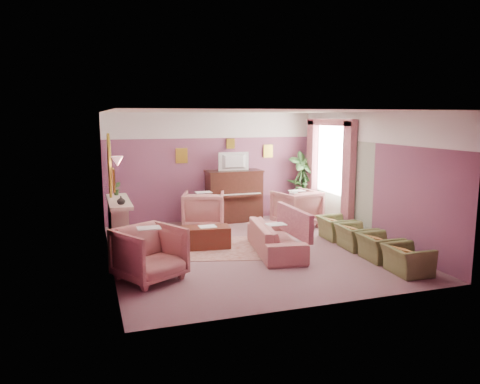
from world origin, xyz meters
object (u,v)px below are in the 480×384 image
object	(u,v)px
television	(235,160)
side_table	(299,205)
floral_armchair_front	(150,251)
olive_chair_b	(379,243)
piano	(234,196)
floral_armchair_left	(204,208)
olive_chair_a	(407,255)
olive_chair_d	(336,224)
olive_chair_c	(356,233)
coffee_table	(205,237)
floral_armchair_right	(297,206)
sofa	(276,233)

from	to	relation	value
television	side_table	world-z (taller)	television
floral_armchair_front	olive_chair_b	distance (m)	4.29
piano	floral_armchair_left	xyz separation A→B (m)	(-0.94, -0.53, -0.15)
television	olive_chair_a	bearing A→B (deg)	-71.75
floral_armchair_left	olive_chair_d	world-z (taller)	floral_armchair_left
floral_armchair_front	olive_chair_c	distance (m)	4.32
coffee_table	floral_armchair_front	world-z (taller)	floral_armchair_front
television	side_table	distance (m)	2.17
olive_chair_a	olive_chair_c	world-z (taller)	same
television	olive_chair_a	distance (m)	5.26
coffee_table	floral_armchair_right	xyz separation A→B (m)	(2.63, 1.20, 0.28)
coffee_table	olive_chair_c	bearing A→B (deg)	-19.09
olive_chair_a	coffee_table	bearing A→B (deg)	137.86
television	side_table	xyz separation A→B (m)	(1.77, -0.13, -1.25)
sofa	floral_armchair_left	bearing A→B (deg)	109.40
television	piano	bearing A→B (deg)	90.00
sofa	olive_chair_a	world-z (taller)	sofa
floral_armchair_left	floral_armchair_front	size ratio (longest dim) A/B	1.00
television	olive_chair_d	xyz separation A→B (m)	(1.60, -2.39, -1.27)
piano	olive_chair_d	distance (m)	2.94
piano	television	xyz separation A→B (m)	(0.00, -0.05, 0.95)
piano	floral_armchair_right	bearing A→B (deg)	-38.83
olive_chair_a	olive_chair_b	size ratio (longest dim) A/B	1.00
floral_armchair_left	side_table	bearing A→B (deg)	7.35
sofa	olive_chair_d	xyz separation A→B (m)	(1.67, 0.56, -0.08)
olive_chair_c	floral_armchair_left	bearing A→B (deg)	132.97
floral_armchair_front	olive_chair_d	distance (m)	4.50
piano	olive_chair_b	distance (m)	4.39
coffee_table	olive_chair_a	xyz separation A→B (m)	(2.94, -2.66, 0.10)
floral_armchair_front	floral_armchair_left	bearing A→B (deg)	62.13
sofa	olive_chair_a	bearing A→B (deg)	-48.66
television	floral_armchair_right	bearing A→B (deg)	-37.47
floral_armchair_left	side_table	world-z (taller)	floral_armchair_left
sofa	olive_chair_b	xyz separation A→B (m)	(1.67, -1.08, -0.08)
olive_chair_d	floral_armchair_front	bearing A→B (deg)	-162.20
floral_armchair_right	coffee_table	bearing A→B (deg)	-155.49
olive_chair_b	side_table	xyz separation A→B (m)	(0.17, 3.90, 0.02)
sofa	floral_armchair_right	size ratio (longest dim) A/B	2.02
olive_chair_c	side_table	distance (m)	3.08
floral_armchair_front	side_table	xyz separation A→B (m)	(4.45, 3.63, -0.15)
coffee_table	sofa	world-z (taller)	sofa
floral_armchair_front	olive_chair_b	xyz separation A→B (m)	(4.28, -0.27, -0.17)
olive_chair_c	coffee_table	bearing A→B (deg)	160.91
piano	floral_armchair_front	distance (m)	4.66
side_table	floral_armchair_right	bearing A→B (deg)	-118.65
television	side_table	bearing A→B (deg)	-4.23
olive_chair_c	side_table	bearing A→B (deg)	86.85
olive_chair_c	olive_chair_b	bearing A→B (deg)	-90.00
floral_armchair_left	olive_chair_a	size ratio (longest dim) A/B	1.31
olive_chair_b	olive_chair_c	world-z (taller)	same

